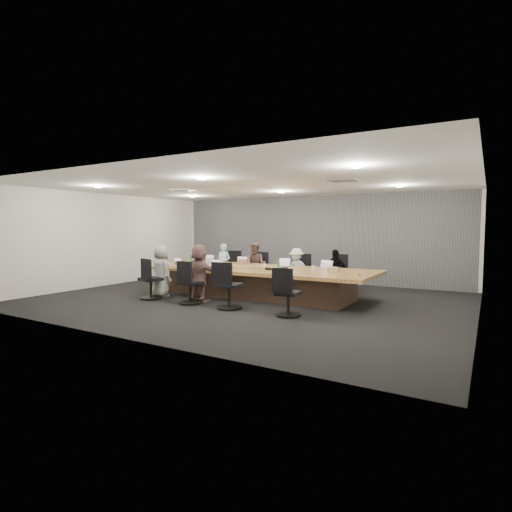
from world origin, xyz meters
The scene contains 39 objects.
floor centered at (0.00, 0.00, 0.00)m, with size 10.00×8.00×0.00m, color black.
ceiling centered at (0.00, 0.00, 2.80)m, with size 10.00×8.00×0.00m, color white.
wall_back centered at (0.00, 4.00, 1.40)m, with size 10.00×2.80×0.00m, color silver.
wall_front centered at (0.00, -4.00, 1.40)m, with size 10.00×2.80×0.00m, color silver.
wall_left centered at (-5.00, 0.00, 1.40)m, with size 8.00×2.80×0.00m, color silver.
wall_right centered at (5.00, 0.00, 1.40)m, with size 8.00×2.80×0.00m, color silver.
curtain centered at (0.00, 3.92, 1.40)m, with size 9.80×0.04×2.80m, color slate.
conference_table centered at (0.00, 0.50, 0.40)m, with size 6.00×2.20×0.74m.
chair_0 centered at (-2.03, 2.20, 0.42)m, with size 0.57×0.57×0.85m, color black, non-canonical shape.
chair_1 centered at (-0.86, 2.20, 0.41)m, with size 0.56×0.56×0.83m, color black, non-canonical shape.
chair_2 centered at (0.48, 2.20, 0.41)m, with size 0.55×0.55×0.82m, color black, non-canonical shape.
chair_3 centered at (1.59, 2.20, 0.43)m, with size 0.58×0.58×0.86m, color black, non-canonical shape.
chair_4 centered at (-2.09, -1.20, 0.42)m, with size 0.56×0.56×0.83m, color black, non-canonical shape.
chair_5 centered at (-0.84, -1.20, 0.41)m, with size 0.56×0.56×0.82m, color black, non-canonical shape.
chair_6 centered at (0.26, -1.20, 0.43)m, with size 0.59×0.59×0.87m, color black, non-canonical shape.
chair_7 centered at (1.69, -1.20, 0.39)m, with size 0.52×0.52×0.78m, color black, non-canonical shape.
person_0 centered at (-2.03, 1.85, 0.64)m, with size 0.46×0.30×1.27m, color #A8D9EA.
laptop_0 centered at (-2.03, 1.30, 0.75)m, with size 0.29×0.20×0.02m, color #B2B2B7.
person_1 centered at (-0.86, 1.85, 0.67)m, with size 0.65×0.51×1.34m, color brown.
laptop_1 centered at (-0.86, 1.30, 0.75)m, with size 0.30×0.21×0.02m, color #8C6647.
person_2 centered at (0.48, 1.85, 0.60)m, with size 0.77×0.44×1.19m, color silver.
laptop_2 centered at (0.48, 1.30, 0.75)m, with size 0.30×0.20×0.02m, color #B2B2B7.
person_3 centered at (1.59, 1.85, 0.60)m, with size 0.70×0.29×1.20m, color black.
laptop_3 centered at (1.59, 1.30, 0.75)m, with size 0.33×0.23×0.02m, color #B2B2B7.
person_4 centered at (-2.09, -0.85, 0.67)m, with size 0.65×0.42×1.33m, color gray.
laptop_4 centered at (-2.09, -0.30, 0.75)m, with size 0.33×0.23×0.02m, color #8C6647.
person_5 centered at (-0.84, -0.85, 0.69)m, with size 1.29×0.41×1.39m, color brown.
laptop_5 centered at (-0.84, -0.30, 0.75)m, with size 0.32×0.22×0.02m, color #B2B2B7.
bottle_green_left centered at (-2.65, 1.01, 0.85)m, with size 0.06×0.06×0.23m, color #2A7538.
bottle_green_right centered at (0.73, 0.23, 0.85)m, with size 0.06×0.06×0.23m, color #2A7538.
bottle_clear centered at (-1.11, 0.44, 0.85)m, with size 0.07×0.07×0.22m, color silver.
cup_white_far centered at (0.09, 0.70, 0.78)m, with size 0.07×0.07×0.09m, color white.
cup_white_near centered at (1.44, 0.69, 0.79)m, with size 0.09×0.09×0.11m, color white.
mug_brown centered at (-2.36, 0.35, 0.79)m, with size 0.08×0.08×0.10m, color brown.
mic_left centered at (-0.56, 0.00, 0.76)m, with size 0.16×0.11×0.03m, color black.
mic_right centered at (0.68, 0.67, 0.76)m, with size 0.17×0.11×0.03m, color black.
stapler centered at (0.51, 0.13, 0.77)m, with size 0.18×0.04×0.07m, color black.
canvas_bag centered at (2.02, 0.45, 0.80)m, with size 0.23×0.14×0.12m, color tan.
snack_packet centered at (2.65, 0.21, 0.76)m, with size 0.16×0.11×0.04m, color gold.
Camera 1 is at (5.13, -8.34, 1.78)m, focal length 28.00 mm.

